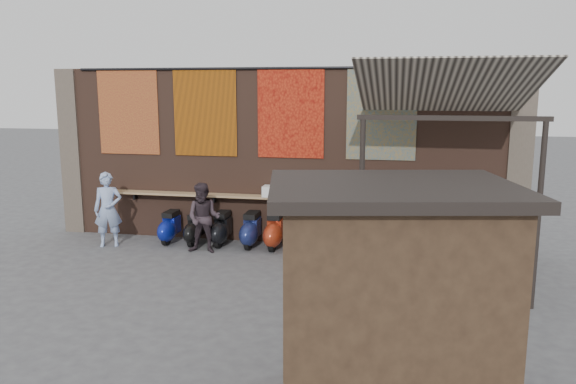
# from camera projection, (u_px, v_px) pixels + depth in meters

# --- Properties ---
(ground) EXTENTS (70.00, 70.00, 0.00)m
(ground) POSITION_uv_depth(u_px,v_px,m) (251.00, 277.00, 10.69)
(ground) COLOR #474749
(ground) RESTS_ON ground
(brick_wall) EXTENTS (10.00, 0.40, 4.00)m
(brick_wall) POSITION_uv_depth(u_px,v_px,m) (280.00, 156.00, 12.93)
(brick_wall) COLOR brown
(brick_wall) RESTS_ON ground
(pier_left) EXTENTS (0.50, 0.50, 4.00)m
(pier_left) POSITION_uv_depth(u_px,v_px,m) (75.00, 151.00, 13.92)
(pier_left) COLOR #4C4238
(pier_left) RESTS_ON ground
(pier_right) EXTENTS (0.50, 0.50, 4.00)m
(pier_right) POSITION_uv_depth(u_px,v_px,m) (518.00, 162.00, 11.94)
(pier_right) COLOR #4C4238
(pier_right) RESTS_ON ground
(eating_counter) EXTENTS (8.00, 0.32, 0.05)m
(eating_counter) POSITION_uv_depth(u_px,v_px,m) (276.00, 198.00, 12.74)
(eating_counter) COLOR #9E7A51
(eating_counter) RESTS_ON brick_wall
(shelf_box) EXTENTS (0.63, 0.31, 0.24)m
(shelf_box) POSITION_uv_depth(u_px,v_px,m) (277.00, 191.00, 12.68)
(shelf_box) COLOR white
(shelf_box) RESTS_ON eating_counter
(tapestry_redgold) EXTENTS (1.50, 0.02, 2.00)m
(tapestry_redgold) POSITION_uv_depth(u_px,v_px,m) (128.00, 112.00, 13.22)
(tapestry_redgold) COLOR maroon
(tapestry_redgold) RESTS_ON brick_wall
(tapestry_sun) EXTENTS (1.50, 0.02, 2.00)m
(tapestry_sun) POSITION_uv_depth(u_px,v_px,m) (205.00, 112.00, 12.86)
(tapestry_sun) COLOR orange
(tapestry_sun) RESTS_ON brick_wall
(tapestry_orange) EXTENTS (1.50, 0.02, 2.00)m
(tapestry_orange) POSITION_uv_depth(u_px,v_px,m) (291.00, 113.00, 12.48)
(tapestry_orange) COLOR #BC3417
(tapestry_orange) RESTS_ON brick_wall
(tapestry_multi) EXTENTS (1.50, 0.02, 2.00)m
(tapestry_multi) POSITION_uv_depth(u_px,v_px,m) (382.00, 114.00, 12.10)
(tapestry_multi) COLOR #21557A
(tapestry_multi) RESTS_ON brick_wall
(hang_rail) EXTENTS (9.50, 0.06, 0.06)m
(hang_rail) POSITION_uv_depth(u_px,v_px,m) (277.00, 68.00, 12.35)
(hang_rail) COLOR black
(hang_rail) RESTS_ON brick_wall
(scooter_stool_0) EXTENTS (0.35, 0.77, 0.73)m
(scooter_stool_0) POSITION_uv_depth(u_px,v_px,m) (170.00, 227.00, 13.02)
(scooter_stool_0) COLOR navy
(scooter_stool_0) RESTS_ON ground
(scooter_stool_1) EXTENTS (0.34, 0.75, 0.72)m
(scooter_stool_1) POSITION_uv_depth(u_px,v_px,m) (195.00, 229.00, 12.87)
(scooter_stool_1) COLOR black
(scooter_stool_1) RESTS_ON ground
(scooter_stool_2) EXTENTS (0.36, 0.80, 0.76)m
(scooter_stool_2) POSITION_uv_depth(u_px,v_px,m) (222.00, 229.00, 12.81)
(scooter_stool_2) COLOR black
(scooter_stool_2) RESTS_ON ground
(scooter_stool_3) EXTENTS (0.37, 0.82, 0.78)m
(scooter_stool_3) POSITION_uv_depth(u_px,v_px,m) (251.00, 230.00, 12.67)
(scooter_stool_3) COLOR navy
(scooter_stool_3) RESTS_ON ground
(scooter_stool_4) EXTENTS (0.38, 0.84, 0.80)m
(scooter_stool_4) POSITION_uv_depth(u_px,v_px,m) (275.00, 231.00, 12.54)
(scooter_stool_4) COLOR #A42F15
(scooter_stool_4) RESTS_ON ground
(scooter_stool_5) EXTENTS (0.32, 0.71, 0.67)m
(scooter_stool_5) POSITION_uv_depth(u_px,v_px,m) (303.00, 235.00, 12.44)
(scooter_stool_5) COLOR #8B400C
(scooter_stool_5) RESTS_ON ground
(scooter_stool_6) EXTENTS (0.37, 0.82, 0.78)m
(scooter_stool_6) POSITION_uv_depth(u_px,v_px,m) (331.00, 235.00, 12.28)
(scooter_stool_6) COLOR #0C541C
(scooter_stool_6) RESTS_ON ground
(scooter_stool_7) EXTENTS (0.38, 0.83, 0.79)m
(scooter_stool_7) POSITION_uv_depth(u_px,v_px,m) (361.00, 236.00, 12.17)
(scooter_stool_7) COLOR #950B0C
(scooter_stool_7) RESTS_ON ground
(diner_left) EXTENTS (0.73, 0.61, 1.70)m
(diner_left) POSITION_uv_depth(u_px,v_px,m) (108.00, 209.00, 12.66)
(diner_left) COLOR #93AAD6
(diner_left) RESTS_ON ground
(diner_right) EXTENTS (0.77, 0.61, 1.54)m
(diner_right) POSITION_uv_depth(u_px,v_px,m) (204.00, 218.00, 12.17)
(diner_right) COLOR #33282E
(diner_right) RESTS_ON ground
(shopper_navy) EXTENTS (0.99, 0.54, 1.61)m
(shopper_navy) POSITION_uv_depth(u_px,v_px,m) (361.00, 235.00, 10.64)
(shopper_navy) COLOR black
(shopper_navy) RESTS_ON ground
(shopper_grey) EXTENTS (1.28, 1.03, 1.72)m
(shopper_grey) POSITION_uv_depth(u_px,v_px,m) (422.00, 244.00, 9.79)
(shopper_grey) COLOR #56565A
(shopper_grey) RESTS_ON ground
(shopper_tan) EXTENTS (0.96, 0.85, 1.66)m
(shopper_tan) POSITION_uv_depth(u_px,v_px,m) (350.00, 223.00, 11.46)
(shopper_tan) COLOR #9C8863
(shopper_tan) RESTS_ON ground
(market_stall) EXTENTS (2.56, 2.11, 2.46)m
(market_stall) POSITION_uv_depth(u_px,v_px,m) (389.00, 307.00, 6.03)
(market_stall) COLOR black
(market_stall) RESTS_ON ground
(stall_roof) EXTENTS (2.88, 2.42, 0.12)m
(stall_roof) POSITION_uv_depth(u_px,v_px,m) (393.00, 189.00, 5.80)
(stall_roof) COLOR black
(stall_roof) RESTS_ON market_stall
(stall_sign) EXTENTS (1.18, 0.27, 0.50)m
(stall_sign) POSITION_uv_depth(u_px,v_px,m) (377.00, 236.00, 6.80)
(stall_sign) COLOR gold
(stall_sign) RESTS_ON market_stall
(stall_shelf) EXTENTS (1.87, 0.47, 0.06)m
(stall_shelf) POSITION_uv_depth(u_px,v_px,m) (375.00, 305.00, 6.96)
(stall_shelf) COLOR #473321
(stall_shelf) RESTS_ON market_stall
(awning_canvas) EXTENTS (3.20, 3.28, 0.97)m
(awning_canvas) POSITION_uv_depth(u_px,v_px,m) (446.00, 88.00, 10.25)
(awning_canvas) COLOR beige
(awning_canvas) RESTS_ON brick_wall
(awning_ledger) EXTENTS (3.30, 0.08, 0.12)m
(awning_ledger) POSITION_uv_depth(u_px,v_px,m) (441.00, 69.00, 11.71)
(awning_ledger) COLOR #33261C
(awning_ledger) RESTS_ON brick_wall
(awning_header) EXTENTS (3.00, 0.08, 0.08)m
(awning_header) POSITION_uv_depth(u_px,v_px,m) (452.00, 118.00, 8.88)
(awning_header) COLOR black
(awning_header) RESTS_ON awning_post_left
(awning_post_left) EXTENTS (0.09, 0.09, 3.10)m
(awning_post_left) POSITION_uv_depth(u_px,v_px,m) (361.00, 209.00, 9.43)
(awning_post_left) COLOR black
(awning_post_left) RESTS_ON ground
(awning_post_right) EXTENTS (0.09, 0.09, 3.10)m
(awning_post_right) POSITION_uv_depth(u_px,v_px,m) (538.00, 216.00, 8.90)
(awning_post_right) COLOR black
(awning_post_right) RESTS_ON ground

